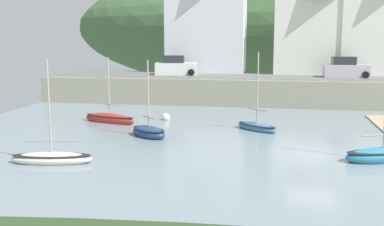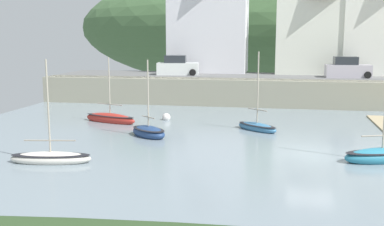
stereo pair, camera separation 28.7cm
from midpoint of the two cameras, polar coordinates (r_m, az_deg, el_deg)
The scene contains 14 objects.
ground at distance 17.16m, azimuth 21.65°, elevation -12.19°, with size 48.00×41.00×0.61m.
quay_seawall at distance 43.07m, azimuth 13.19°, elevation 2.58°, with size 48.00×9.40×2.40m.
hillside_backdrop at distance 80.68m, azimuth 15.17°, elevation 10.03°, with size 80.00×44.00×21.75m.
waterfront_building_left at distance 51.03m, azimuth 2.20°, elevation 11.42°, with size 8.51×5.19×11.21m.
waterfront_building_centre at distance 50.60m, azimuth 15.18°, elevation 10.57°, with size 8.56×5.51×10.22m.
waterfront_building_right at distance 51.50m, azimuth 22.54°, elevation 10.33°, with size 8.66×5.90×10.56m.
fishing_boat_green at distance 31.74m, azimuth 8.18°, elevation -1.65°, with size 3.18×2.88×5.40m.
rowboat_small_beached at distance 25.65m, azimuth 22.42°, elevation -4.80°, with size 4.24×2.66×6.80m.
dinghy_open_wooden at distance 29.64m, azimuth -5.03°, elevation -2.30°, with size 3.12×2.90×5.02m.
sailboat_nearest_shore at distance 24.54m, azimuth -16.50°, elevation -5.23°, with size 4.22×1.83×5.33m.
sailboat_blue_trim at distance 34.77m, azimuth -9.69°, elevation -0.65°, with size 4.42×2.20×4.96m.
parked_car_near_slipway at distance 47.11m, azimuth -1.62°, elevation 5.65°, with size 4.27×2.17×1.95m.
parked_car_by_wall at distance 46.48m, azimuth 18.55°, elevation 5.12°, with size 4.17×1.88×1.95m.
mooring_buoy at distance 35.36m, azimuth -2.91°, elevation -0.54°, with size 0.63×0.63×0.63m.
Camera 2 is at (-1.81, -25.21, 6.29)m, focal length 43.81 mm.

